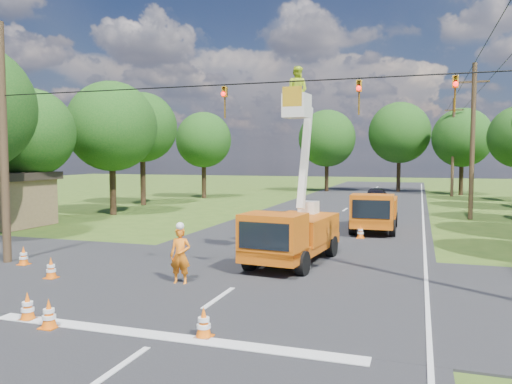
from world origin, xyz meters
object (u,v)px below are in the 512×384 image
(distant_car, at_px, (376,196))
(pole_right_mid, at_px, (473,140))
(tree_left_c, at_px, (30,133))
(pole_left, at_px, (4,144))
(tree_far_b, at_px, (399,133))
(second_truck, at_px, (374,211))
(traffic_cone_5, at_px, (24,256))
(traffic_cone_1, at_px, (204,323))
(traffic_cone_7, at_px, (383,223))
(ground_worker, at_px, (180,256))
(pole_right_far, at_px, (453,146))
(bucket_truck, at_px, (292,222))
(traffic_cone_0, at_px, (49,314))
(tree_far_c, at_px, (462,138))
(traffic_cone_8, at_px, (28,307))
(traffic_cone_2, at_px, (298,246))
(tree_far_a, at_px, (327,138))
(tree_left_f, at_px, (204,140))
(traffic_cone_4, at_px, (51,268))
(tree_left_d, at_px, (112,127))
(traffic_cone_3, at_px, (360,232))
(tree_left_e, at_px, (142,127))

(distant_car, bearing_deg, pole_right_mid, -48.74)
(distant_car, height_order, tree_left_c, tree_left_c)
(pole_left, xyz_separation_m, tree_far_b, (12.50, 45.00, 2.31))
(second_truck, xyz_separation_m, traffic_cone_5, (-11.62, -12.69, -0.76))
(traffic_cone_1, distance_m, traffic_cone_7, 18.56)
(ground_worker, bearing_deg, tree_left_c, 139.07)
(traffic_cone_5, distance_m, pole_right_far, 43.91)
(bucket_truck, bearing_deg, traffic_cone_0, -106.63)
(traffic_cone_7, height_order, tree_far_c, tree_far_c)
(tree_far_b, bearing_deg, tree_left_c, -118.44)
(bucket_truck, bearing_deg, traffic_cone_8, -112.37)
(distant_car, distance_m, traffic_cone_2, 22.46)
(tree_left_c, bearing_deg, traffic_cone_5, -49.17)
(pole_right_mid, relative_size, tree_far_a, 1.05)
(pole_right_mid, bearing_deg, tree_left_f, 156.77)
(tree_far_b, bearing_deg, pole_left, -105.52)
(traffic_cone_7, bearing_deg, tree_far_a, 105.98)
(second_truck, bearing_deg, traffic_cone_0, -109.17)
(distant_car, bearing_deg, pole_left, -113.00)
(bucket_truck, relative_size, traffic_cone_8, 10.42)
(second_truck, height_order, traffic_cone_0, second_truck)
(traffic_cone_4, height_order, tree_left_d, tree_left_d)
(tree_left_d, bearing_deg, pole_left, -69.86)
(pole_right_far, bearing_deg, traffic_cone_3, -101.07)
(traffic_cone_8, xyz_separation_m, tree_left_d, (-11.26, 20.20, 5.77))
(traffic_cone_0, xyz_separation_m, tree_left_d, (-12.17, 20.51, 5.77))
(traffic_cone_3, height_order, pole_left, pole_left)
(tree_left_f, xyz_separation_m, tree_far_a, (9.80, 13.00, 0.50))
(tree_left_e, bearing_deg, pole_left, -71.64)
(pole_left, distance_m, tree_far_c, 46.12)
(traffic_cone_2, bearing_deg, traffic_cone_5, -150.64)
(tree_left_e, bearing_deg, tree_far_a, 60.67)
(ground_worker, xyz_separation_m, traffic_cone_3, (4.41, 10.72, -0.56))
(traffic_cone_3, height_order, traffic_cone_4, same)
(second_truck, bearing_deg, pole_left, -136.18)
(traffic_cone_2, bearing_deg, traffic_cone_4, -135.97)
(pole_right_far, height_order, tree_left_e, pole_right_far)
(distant_car, relative_size, tree_left_e, 0.47)
(second_truck, relative_size, traffic_cone_7, 8.14)
(traffic_cone_4, bearing_deg, second_truck, 56.81)
(ground_worker, relative_size, pole_right_mid, 0.18)
(tree_left_d, relative_size, tree_far_a, 0.97)
(traffic_cone_3, distance_m, pole_left, 16.18)
(pole_right_far, relative_size, tree_far_a, 1.05)
(pole_left, bearing_deg, tree_left_e, 108.36)
(tree_left_e, xyz_separation_m, tree_far_b, (19.80, 23.00, 0.32))
(tree_far_a, bearing_deg, distant_car, -66.07)
(distant_car, distance_m, tree_left_f, 17.62)
(second_truck, height_order, tree_far_b, tree_far_b)
(traffic_cone_5, relative_size, tree_far_a, 0.07)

